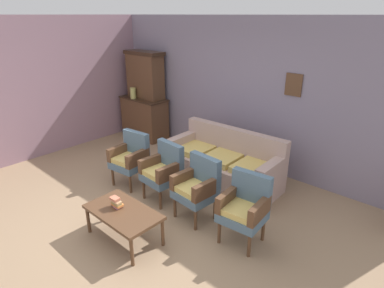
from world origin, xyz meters
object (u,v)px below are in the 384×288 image
Objects in this scene: floral_couch at (224,164)px; armchair_near_couch_end at (131,157)px; armchair_by_doorway at (197,186)px; armchair_row_middle at (245,206)px; coffee_table at (123,214)px; vase_on_cabinet at (133,93)px; armchair_near_cabinet at (163,169)px; book_stack_on_table at (116,202)px; side_cabinet at (145,117)px.

armchair_near_couch_end is (-1.12, -1.11, 0.17)m from floral_couch.
armchair_by_doorway is 0.78m from armchair_row_middle.
coffee_table is at bearing -90.47° from floral_couch.
armchair_by_doorway is at bearing -72.46° from floral_couch.
armchair_row_middle is (4.01, -1.45, -0.55)m from vase_on_cabinet.
armchair_near_cabinet is 1.49m from armchair_row_middle.
armchair_near_couch_end is 1.00× the size of armchair_row_middle.
floral_couch is at bearing 86.07° from book_stack_on_table.
vase_on_cabinet reaches higher than armchair_near_cabinet.
armchair_near_couch_end is at bearing -45.70° from side_cabinet.
armchair_near_couch_end is at bearing -135.33° from floral_couch.
armchair_near_couch_end is 1.39m from book_stack_on_table.
armchair_near_cabinet is 1.00× the size of armchair_row_middle.
armchair_by_doorway is 0.90× the size of coffee_table.
armchair_near_couch_end is (1.76, -1.48, -0.55)m from vase_on_cabinet.
floral_couch reaches higher than book_stack_on_table.
armchair_by_doorway is at bearing 0.67° from armchair_near_couch_end.
armchair_near_cabinet is 1.05m from book_stack_on_table.
side_cabinet is 3.79m from coffee_table.
armchair_by_doorway is (1.47, 0.02, 0.00)m from armchair_near_couch_end.
armchair_row_middle is (1.12, -1.09, 0.17)m from floral_couch.
armchair_near_cabinet reaches higher than book_stack_on_table.
armchair_near_couch_end and armchair_row_middle have the same top height.
armchair_by_doorway is 1.12m from book_stack_on_table.
book_stack_on_table is (-0.13, -0.00, 0.11)m from coffee_table.
book_stack_on_table is (0.23, -1.03, -0.01)m from armchair_near_cabinet.
armchair_near_couch_end is 1.49m from coffee_table.
armchair_row_middle is at bearing -22.88° from side_cabinet.
vase_on_cabinet is 3.59m from armchair_by_doorway.
side_cabinet reaches higher than armchair_near_couch_end.
floral_couch is 1.57m from armchair_row_middle.
side_cabinet is at bearing 50.36° from vase_on_cabinet.
book_stack_on_table is at bearing -45.13° from armchair_near_couch_end.
coffee_table is at bearing -109.97° from armchair_by_doorway.
vase_on_cabinet is 2.36m from armchair_near_couch_end.
vase_on_cabinet is (-0.15, -0.18, 0.58)m from side_cabinet.
side_cabinet is 1.28× the size of armchair_near_couch_end.
side_cabinet is at bearing 168.80° from floral_couch.
book_stack_on_table is (-0.49, -1.00, -0.01)m from armchair_by_doorway.
armchair_near_cabinet and armchair_row_middle have the same top height.
book_stack_on_table is at bearing -141.41° from armchair_row_middle.
armchair_row_middle is (0.78, 0.01, 0.00)m from armchair_by_doorway.
side_cabinet reaches higher than floral_couch.
book_stack_on_table is at bearing -41.95° from vase_on_cabinet.
armchair_near_couch_end is 5.86× the size of book_stack_on_table.
armchair_row_middle is (3.86, -1.63, 0.03)m from side_cabinet.
armchair_by_doorway is (3.08, -1.64, 0.03)m from side_cabinet.
floral_couch is at bearing 44.67° from armchair_near_couch_end.
armchair_near_cabinet reaches higher than coffee_table.
armchair_near_cabinet is 5.86× the size of book_stack_on_table.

